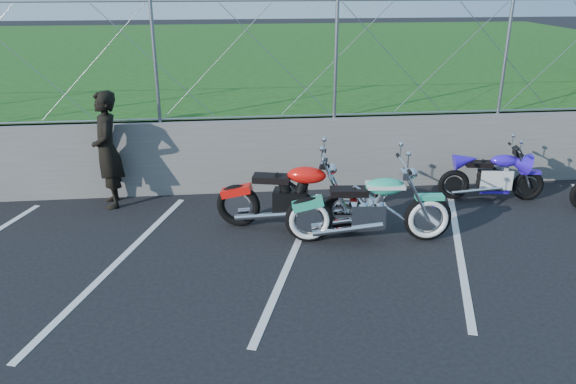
{
  "coord_description": "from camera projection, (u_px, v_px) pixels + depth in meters",
  "views": [
    {
      "loc": [
        -0.83,
        -5.99,
        3.65
      ],
      "look_at": [
        -0.05,
        1.3,
        0.79
      ],
      "focal_mm": 35.0,
      "sensor_mm": 36.0,
      "label": 1
    }
  ],
  "objects": [
    {
      "name": "ground",
      "position": [
        303.0,
        289.0,
        6.96
      ],
      "size": [
        90.0,
        90.0,
        0.0
      ],
      "primitive_type": "plane",
      "color": "black",
      "rests_on": "ground"
    },
    {
      "name": "retaining_wall",
      "position": [
        278.0,
        155.0,
        9.96
      ],
      "size": [
        30.0,
        0.22,
        1.3
      ],
      "primitive_type": "cube",
      "color": "#61605C",
      "rests_on": "ground"
    },
    {
      "name": "grass_field",
      "position": [
        252.0,
        68.0,
        19.23
      ],
      "size": [
        30.0,
        20.0,
        1.3
      ],
      "primitive_type": "cube",
      "color": "#194913",
      "rests_on": "ground"
    },
    {
      "name": "chain_link_fence",
      "position": [
        277.0,
        60.0,
        9.37
      ],
      "size": [
        28.0,
        0.03,
        2.0
      ],
      "color": "gray",
      "rests_on": "retaining_wall"
    },
    {
      "name": "parking_lines",
      "position": [
        377.0,
        248.0,
        8.0
      ],
      "size": [
        18.29,
        4.31,
        0.01
      ],
      "color": "silver",
      "rests_on": "ground"
    },
    {
      "name": "cruiser_turquoise",
      "position": [
        371.0,
        210.0,
        8.05
      ],
      "size": [
        2.42,
        0.76,
        1.2
      ],
      "rotation": [
        0.0,
        0.0,
        -0.08
      ],
      "color": "black",
      "rests_on": "ground"
    },
    {
      "name": "naked_orange",
      "position": [
        294.0,
        199.0,
        8.43
      ],
      "size": [
        2.29,
        0.82,
        1.16
      ],
      "rotation": [
        0.0,
        0.0,
        -0.23
      ],
      "color": "black",
      "rests_on": "ground"
    },
    {
      "name": "sportbike_blue",
      "position": [
        493.0,
        178.0,
        9.58
      ],
      "size": [
        1.79,
        0.63,
        0.93
      ],
      "rotation": [
        0.0,
        0.0,
        -0.15
      ],
      "color": "black",
      "rests_on": "ground"
    },
    {
      "name": "person_standing",
      "position": [
        107.0,
        150.0,
        9.15
      ],
      "size": [
        0.61,
        0.79,
        1.93
      ],
      "primitive_type": "imported",
      "rotation": [
        0.0,
        0.0,
        -1.34
      ],
      "color": "black",
      "rests_on": "ground"
    }
  ]
}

